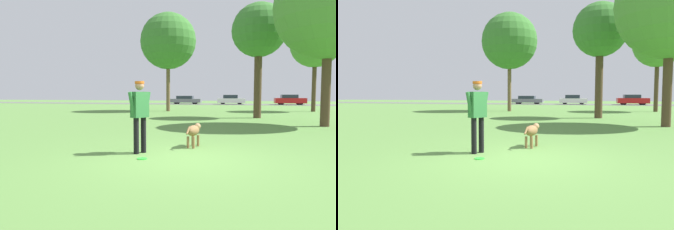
% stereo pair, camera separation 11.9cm
% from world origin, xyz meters
% --- Properties ---
extents(ground_plane, '(120.00, 120.00, 0.00)m').
position_xyz_m(ground_plane, '(0.00, 0.00, 0.00)').
color(ground_plane, '#56843D').
extents(far_road_strip, '(120.00, 6.00, 0.01)m').
position_xyz_m(far_road_strip, '(0.00, 37.27, 0.01)').
color(far_road_strip, '#5B5B59').
rests_on(far_road_strip, ground_plane).
extents(person, '(0.42, 0.64, 1.74)m').
position_xyz_m(person, '(-1.15, 0.38, 1.04)').
color(person, black).
rests_on(person, ground_plane).
extents(dog, '(0.38, 0.97, 0.62)m').
position_xyz_m(dog, '(-0.04, 1.57, 0.43)').
color(dog, olive).
rests_on(dog, ground_plane).
extents(frisbee, '(0.23, 0.23, 0.02)m').
position_xyz_m(frisbee, '(-0.88, -0.23, 0.01)').
color(frisbee, '#33D838').
rests_on(frisbee, ground_plane).
extents(tree_far_right, '(3.94, 3.94, 7.57)m').
position_xyz_m(tree_far_right, '(6.82, 20.50, 5.58)').
color(tree_far_right, '#4C3826').
rests_on(tree_far_right, ground_plane).
extents(tree_far_left, '(4.68, 4.68, 8.21)m').
position_xyz_m(tree_far_left, '(-4.97, 18.15, 5.85)').
color(tree_far_left, brown).
rests_on(tree_far_left, ground_plane).
extents(tree_near_right, '(4.63, 4.63, 7.58)m').
position_xyz_m(tree_near_right, '(4.76, 8.14, 5.25)').
color(tree_near_right, '#4C3826').
rests_on(tree_near_right, ground_plane).
extents(tree_mid_center, '(3.20, 3.20, 6.85)m').
position_xyz_m(tree_mid_center, '(2.05, 12.43, 5.17)').
color(tree_mid_center, '#4C3826').
rests_on(tree_mid_center, ground_plane).
extents(parked_car_grey, '(4.58, 1.86, 1.21)m').
position_xyz_m(parked_car_grey, '(-7.20, 37.50, 0.61)').
color(parked_car_grey, slate).
rests_on(parked_car_grey, ground_plane).
extents(parked_car_white, '(3.92, 1.91, 1.35)m').
position_xyz_m(parked_car_white, '(-0.57, 37.43, 0.67)').
color(parked_car_white, white).
rests_on(parked_car_white, ground_plane).
extents(parked_car_red, '(4.06, 1.96, 1.39)m').
position_xyz_m(parked_car_red, '(7.30, 37.27, 0.69)').
color(parked_car_red, red).
rests_on(parked_car_red, ground_plane).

